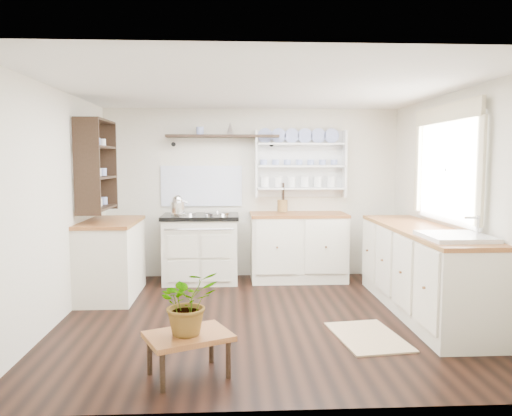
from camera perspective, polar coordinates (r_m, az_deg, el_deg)
name	(u,v)px	position (r m, az deg, el deg)	size (l,w,h in m)	color
floor	(261,318)	(5.20, 0.52, -12.41)	(4.00, 3.80, 0.01)	black
wall_back	(252,193)	(6.86, -0.43, 1.72)	(4.00, 0.02, 2.30)	beige
wall_right	(456,204)	(5.47, 21.93, 0.38)	(0.02, 3.80, 2.30)	beige
wall_left	(57,206)	(5.25, -21.83, 0.18)	(0.02, 3.80, 2.30)	beige
ceiling	(261,88)	(5.00, 0.55, 13.54)	(4.00, 3.80, 0.01)	white
window	(447,164)	(5.57, 20.96, 4.77)	(0.08, 1.55, 1.22)	white
aga_cooker	(201,248)	(6.62, -6.33, -4.53)	(0.99, 0.69, 0.92)	beige
back_cabinets	(298,246)	(6.70, 4.83, -4.33)	(1.27, 0.63, 0.90)	beige
right_cabinets	(422,269)	(5.54, 18.41, -6.66)	(0.62, 2.43, 0.90)	beige
belfast_sink	(455,250)	(4.80, 21.79, -4.48)	(0.55, 0.60, 0.45)	white
left_cabinets	(111,258)	(6.11, -16.20, -5.48)	(0.62, 1.13, 0.90)	beige
plate_rack	(300,164)	(6.87, 5.02, 5.08)	(1.20, 0.22, 0.90)	white
high_shelf	(223,137)	(6.73, -3.83, 8.09)	(1.50, 0.29, 0.16)	black
left_shelving	(96,165)	(6.04, -17.77, 4.75)	(0.28, 0.80, 1.05)	black
kettle	(178,204)	(6.45, -8.93, 0.44)	(0.18, 0.18, 0.22)	silver
utensil_crock	(282,206)	(6.69, 3.04, 0.25)	(0.14, 0.14, 0.16)	brown
center_table	(188,340)	(3.83, -7.73, -14.67)	(0.72, 0.64, 0.32)	brown
potted_plant	(188,302)	(3.75, -7.79, -10.61)	(0.43, 0.37, 0.48)	#3F7233
floor_rug	(368,337)	(4.76, 12.67, -14.16)	(0.55, 0.85, 0.02)	#9E7A5C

